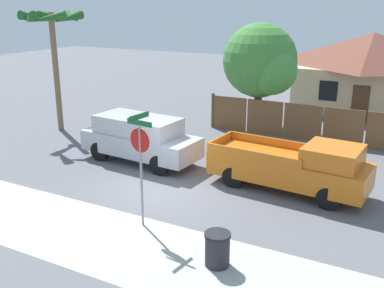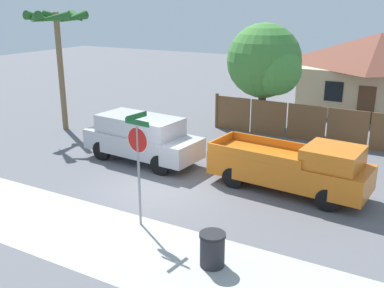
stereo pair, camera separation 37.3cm
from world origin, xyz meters
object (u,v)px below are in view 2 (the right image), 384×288
red_suv (142,137)px  stop_sign (138,151)px  house (377,72)px  orange_pickup (294,167)px  trash_bin (212,249)px  palm_tree (57,28)px  oak_tree (267,63)px

red_suv → stop_sign: bearing=-50.7°
house → orange_pickup: bearing=-92.2°
house → trash_bin: size_ratio=9.53×
orange_pickup → palm_tree: bearing=175.1°
house → palm_tree: (-13.25, -11.80, 2.69)m
oak_tree → red_suv: 8.01m
palm_tree → trash_bin: bearing=-31.4°
stop_sign → trash_bin: (2.83, -0.90, -1.84)m
palm_tree → red_suv: size_ratio=1.16×
oak_tree → stop_sign: (0.63, -11.79, -1.10)m
orange_pickup → oak_tree: bearing=122.3°
palm_tree → red_suv: palm_tree is taller
palm_tree → orange_pickup: (12.72, -2.09, -4.20)m
oak_tree → trash_bin: size_ratio=6.04×
house → stop_sign: (-3.73, -18.45, -0.11)m
house → stop_sign: size_ratio=2.50×
house → red_suv: house is taller
oak_tree → orange_pickup: 8.56m
oak_tree → stop_sign: size_ratio=1.59×
palm_tree → orange_pickup: 13.55m
red_suv → orange_pickup: 6.38m
orange_pickup → trash_bin: (-0.36, -5.46, -0.45)m
oak_tree → orange_pickup: (3.83, -7.24, -2.49)m
red_suv → trash_bin: 8.16m
red_suv → orange_pickup: (6.38, -0.02, -0.13)m
oak_tree → trash_bin: 13.48m
house → trash_bin: (-0.90, -19.35, -1.95)m
house → red_suv: (-6.92, -13.88, -1.38)m
house → orange_pickup: 13.99m
oak_tree → trash_bin: oak_tree is taller
house → palm_tree: 17.95m
house → stop_sign: bearing=-101.4°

